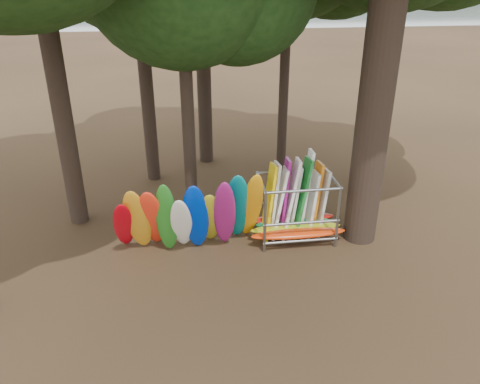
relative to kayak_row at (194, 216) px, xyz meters
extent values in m
plane|color=#47331E|center=(1.11, -0.26, -1.28)|extent=(120.00, 120.00, 0.00)
plane|color=gray|center=(1.11, 59.74, -1.28)|extent=(160.00, 160.00, 0.00)
cylinder|color=black|center=(-3.95, 2.63, 5.03)|extent=(0.61, 0.61, 12.61)
cylinder|color=black|center=(-1.45, 6.03, 4.11)|extent=(0.53, 0.53, 10.79)
cylinder|color=black|center=(0.90, 7.77, 4.86)|extent=(0.61, 0.61, 12.27)
cylinder|color=black|center=(4.17, 6.64, 4.50)|extent=(0.40, 0.40, 11.55)
cylinder|color=black|center=(0.03, 2.67, 3.56)|extent=(0.43, 0.43, 9.68)
cylinder|color=black|center=(6.97, 3.82, 4.97)|extent=(0.47, 0.47, 12.50)
ellipsoid|color=#C30211|center=(-2.10, 0.10, -0.22)|extent=(0.77, 1.68, 2.26)
ellipsoid|color=orange|center=(-1.67, 0.04, -0.03)|extent=(0.90, 1.49, 2.61)
ellipsoid|color=#FF3118|center=(-1.24, 0.09, -0.05)|extent=(0.86, 1.72, 2.61)
ellipsoid|color=#24711F|center=(-0.81, -0.09, 0.03)|extent=(0.69, 1.09, 2.70)
ellipsoid|color=white|center=(-0.38, -0.20, -0.13)|extent=(0.72, 1.72, 2.44)
ellipsoid|color=#002BB9|center=(0.05, -0.14, 0.02)|extent=(0.89, 1.41, 2.72)
ellipsoid|color=gold|center=(0.48, 0.09, -0.16)|extent=(0.81, 1.60, 2.38)
ellipsoid|color=#95186A|center=(0.92, -0.20, 0.11)|extent=(0.81, 1.78, 2.92)
ellipsoid|color=#03777C|center=(1.35, 0.15, 0.13)|extent=(0.93, 1.82, 2.95)
ellipsoid|color=orange|center=(1.78, 0.15, 0.13)|extent=(0.75, 1.82, 2.95)
ellipsoid|color=red|center=(3.29, -0.02, -0.86)|extent=(3.09, 0.55, 0.24)
ellipsoid|color=#9EAE17|center=(3.29, 0.34, -0.86)|extent=(3.01, 0.55, 0.24)
ellipsoid|color=#166630|center=(3.29, 0.68, -0.86)|extent=(2.56, 0.55, 0.24)
ellipsoid|color=red|center=(3.29, 1.00, -0.86)|extent=(2.99, 0.55, 0.24)
cube|color=yellow|center=(2.41, 0.56, 0.00)|extent=(0.46, 0.81, 2.58)
cube|color=white|center=(2.58, 0.75, -0.02)|extent=(0.42, 0.80, 2.54)
cube|color=white|center=(2.76, 0.62, -0.08)|extent=(0.55, 0.75, 2.41)
cube|color=#8A1772|center=(2.94, 0.72, 0.04)|extent=(0.35, 0.78, 2.67)
cube|color=white|center=(3.11, 0.59, 0.07)|extent=(0.60, 0.77, 2.71)
cube|color=silver|center=(3.29, 0.78, -0.09)|extent=(0.43, 0.76, 2.40)
cube|color=#1A762B|center=(3.47, 0.59, 0.07)|extent=(0.62, 0.83, 2.71)
cube|color=white|center=(3.64, 0.78, 0.15)|extent=(0.47, 0.78, 2.89)
cube|color=white|center=(3.82, 0.57, -0.17)|extent=(0.39, 0.77, 2.24)
cube|color=orange|center=(3.99, 0.78, -0.06)|extent=(0.39, 0.78, 2.47)
cube|color=silver|center=(4.17, 0.63, -0.15)|extent=(0.42, 0.78, 2.28)
camera|label=1|loc=(-0.30, -12.49, 6.74)|focal=35.00mm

